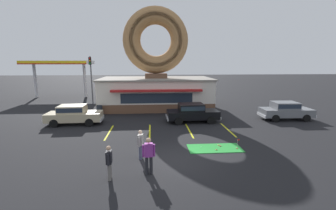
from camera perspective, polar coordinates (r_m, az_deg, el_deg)
The scene contains 22 objects.
ground_plane at distance 12.40m, azimuth 2.07°, elevation -13.55°, with size 160.00×160.00×0.00m, color black.
donut_shop_building at distance 25.21m, azimuth -3.06°, elevation 7.72°, with size 12.30×6.75×10.96m.
putting_mat at distance 14.06m, azimuth 11.77°, elevation -10.68°, with size 3.21×1.47×0.03m, color green.
mini_donut_near_left at distance 13.77m, azimuth 12.20°, elevation -11.02°, with size 0.13×0.13×0.04m, color #A5724C.
mini_donut_near_right at distance 14.28m, azimuth 17.12°, elevation -10.46°, with size 0.13×0.13×0.04m, color #A5724C.
mini_donut_mid_left at distance 14.52m, azimuth 12.69°, elevation -9.88°, with size 0.13×0.13×0.04m, color #E5C666.
mini_donut_mid_centre at distance 14.39m, azimuth 13.12°, elevation -10.08°, with size 0.13×0.13×0.04m, color #A5724C.
golf_ball at distance 13.98m, azimuth 8.37°, elevation -10.53°, with size 0.04×0.04×0.04m, color white.
putting_flag_pin at distance 14.28m, azimuth 17.35°, elevation -8.80°, with size 0.13×0.01×0.55m.
car_grey at distance 22.83m, azimuth 27.69°, elevation -1.12°, with size 4.62×2.10×1.60m.
car_black at distance 19.52m, azimuth 6.15°, elevation -1.77°, with size 4.62×2.10×1.60m.
car_champagne at distance 20.28m, azimuth -22.81°, elevation -2.09°, with size 4.61×2.08×1.60m.
pedestrian_blue_sweater_man at distance 10.45m, azimuth -14.72°, elevation -13.62°, with size 0.26×0.60×1.56m.
pedestrian_hooded_kid at distance 10.55m, azimuth -4.91°, elevation -12.30°, with size 0.59×0.27×1.76m.
pedestrian_leather_jacket_man at distance 12.18m, azimuth -6.99°, elevation -9.60°, with size 0.31×0.59×1.60m.
trash_bin at distance 22.83m, azimuth -16.99°, elevation -1.29°, with size 0.57×0.57×0.97m.
traffic_light_pole at distance 29.43m, azimuth -18.98°, elevation 7.55°, with size 0.28×0.47×5.80m.
gas_station_canopy at distance 36.26m, azimuth -26.00°, elevation 9.39°, with size 9.00×4.46×5.30m.
parking_stripe_far_left at distance 17.31m, azimuth -14.71°, elevation -6.71°, with size 0.12×3.60×0.01m, color yellow.
parking_stripe_left at distance 17.01m, azimuth -4.66°, elevation -6.68°, with size 0.12×3.60×0.01m, color yellow.
parking_stripe_mid_left at distance 17.24m, azimuth 5.43°, elevation -6.46°, with size 0.12×3.60×0.01m, color yellow.
parking_stripe_centre at distance 17.98m, azimuth 14.95°, elevation -6.06°, with size 0.12×3.60×0.01m, color yellow.
Camera 1 is at (-1.26, -11.22, 5.13)m, focal length 24.00 mm.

